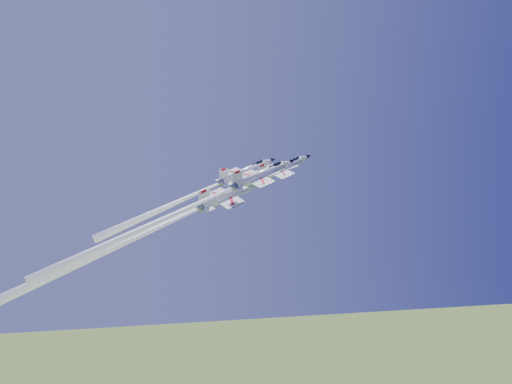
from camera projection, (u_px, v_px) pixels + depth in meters
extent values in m
cylinder|color=white|center=(281.00, 169.00, 121.57)|extent=(5.13, 5.58, 10.28)
cone|color=white|center=(304.00, 158.00, 124.07)|extent=(2.57, 2.51, 2.77)
cone|color=black|center=(309.00, 156.00, 124.66)|extent=(1.29, 1.26, 1.39)
cone|color=slate|center=(259.00, 179.00, 119.27)|extent=(2.28, 2.16, 1.92)
ellipsoid|color=black|center=(296.00, 159.00, 122.93)|extent=(2.81, 1.66, 1.96)
cube|color=black|center=(291.00, 160.00, 122.31)|extent=(0.99, 0.42, 0.64)
cube|color=white|center=(277.00, 171.00, 121.25)|extent=(5.62, 8.44, 3.67)
cube|color=white|center=(286.00, 165.00, 123.34)|extent=(2.88, 1.59, 1.45)
cube|color=white|center=(292.00, 167.00, 121.58)|extent=(2.88, 1.59, 1.45)
cube|color=white|center=(262.00, 177.00, 119.64)|extent=(2.95, 4.62, 1.98)
cube|color=white|center=(262.00, 171.00, 119.13)|extent=(2.70, 1.45, 3.13)
cube|color=#A70816|center=(262.00, 165.00, 118.73)|extent=(1.13, 0.51, 0.86)
cube|color=black|center=(282.00, 172.00, 121.92)|extent=(8.02, 2.11, 3.56)
sphere|color=white|center=(258.00, 179.00, 119.18)|extent=(0.89, 0.86, 0.91)
cone|color=white|center=(198.00, 206.00, 113.32)|extent=(10.68, 12.29, 26.84)
cylinder|color=white|center=(244.00, 172.00, 123.54)|extent=(5.35, 5.82, 10.72)
cone|color=white|center=(268.00, 162.00, 126.15)|extent=(2.68, 2.62, 2.89)
cone|color=black|center=(274.00, 159.00, 126.76)|extent=(1.35, 1.32, 1.45)
cone|color=slate|center=(221.00, 183.00, 121.14)|extent=(2.38, 2.26, 2.01)
ellipsoid|color=black|center=(259.00, 163.00, 124.96)|extent=(2.93, 1.73, 2.04)
cube|color=black|center=(254.00, 164.00, 124.31)|extent=(1.03, 0.44, 0.67)
cube|color=white|center=(240.00, 175.00, 123.20)|extent=(5.86, 8.80, 3.83)
cube|color=white|center=(249.00, 168.00, 125.38)|extent=(3.01, 1.65, 1.51)
cube|color=white|center=(255.00, 171.00, 123.55)|extent=(3.01, 1.65, 1.51)
cube|color=white|center=(224.00, 182.00, 121.53)|extent=(3.08, 4.82, 2.06)
cube|color=white|center=(224.00, 175.00, 120.99)|extent=(2.82, 1.51, 3.27)
cube|color=#A70816|center=(223.00, 169.00, 120.58)|extent=(1.18, 0.53, 0.90)
cube|color=black|center=(245.00, 176.00, 123.90)|extent=(8.37, 2.20, 3.72)
sphere|color=white|center=(220.00, 183.00, 121.05)|extent=(0.93, 0.90, 0.95)
cone|color=white|center=(160.00, 210.00, 115.34)|extent=(10.54, 12.10, 26.24)
cylinder|color=white|center=(260.00, 175.00, 112.59)|extent=(5.47, 5.96, 10.97)
cone|color=white|center=(287.00, 163.00, 115.25)|extent=(2.74, 2.68, 2.95)
cone|color=black|center=(293.00, 160.00, 115.87)|extent=(1.38, 1.35, 1.48)
cone|color=slate|center=(234.00, 187.00, 110.12)|extent=(2.44, 2.31, 2.05)
ellipsoid|color=black|center=(277.00, 165.00, 114.04)|extent=(3.00, 1.77, 2.09)
cube|color=black|center=(271.00, 166.00, 113.37)|extent=(1.06, 0.45, 0.68)
cube|color=white|center=(256.00, 179.00, 112.23)|extent=(6.00, 9.00, 3.92)
cube|color=white|center=(266.00, 171.00, 114.46)|extent=(3.08, 1.69, 1.55)
cube|color=white|center=(272.00, 174.00, 112.60)|extent=(3.08, 1.69, 1.55)
cube|color=white|center=(238.00, 186.00, 110.52)|extent=(3.15, 4.94, 2.11)
cube|color=white|center=(238.00, 178.00, 109.98)|extent=(2.88, 1.54, 3.34)
cube|color=#A70816|center=(237.00, 172.00, 109.55)|extent=(1.21, 0.55, 0.92)
cube|color=black|center=(261.00, 179.00, 112.95)|extent=(8.56, 2.25, 3.80)
sphere|color=white|center=(233.00, 188.00, 110.03)|extent=(0.95, 0.92, 0.97)
cone|color=white|center=(138.00, 231.00, 101.89)|extent=(14.20, 16.48, 36.86)
cylinder|color=white|center=(229.00, 195.00, 113.89)|extent=(6.09, 6.63, 12.21)
cone|color=white|center=(260.00, 181.00, 116.86)|extent=(3.05, 2.98, 3.28)
cone|color=black|center=(266.00, 178.00, 117.55)|extent=(1.54, 1.50, 1.65)
cone|color=slate|center=(200.00, 208.00, 111.15)|extent=(2.71, 2.57, 2.28)
ellipsoid|color=black|center=(248.00, 182.00, 115.50)|extent=(3.33, 1.97, 2.33)
cube|color=black|center=(242.00, 184.00, 114.77)|extent=(1.17, 0.50, 0.76)
cube|color=white|center=(225.00, 198.00, 113.50)|extent=(6.67, 10.02, 4.36)
cube|color=white|center=(237.00, 189.00, 115.98)|extent=(3.42, 1.88, 1.72)
cube|color=white|center=(243.00, 193.00, 113.90)|extent=(3.42, 1.88, 1.72)
cube|color=white|center=(205.00, 206.00, 111.59)|extent=(3.50, 5.49, 2.35)
cube|color=white|center=(204.00, 198.00, 110.99)|extent=(3.21, 1.72, 3.72)
cube|color=#A70816|center=(204.00, 191.00, 110.51)|extent=(1.35, 0.61, 1.03)
cube|color=black|center=(231.00, 199.00, 114.30)|extent=(9.53, 2.51, 4.23)
sphere|color=white|center=(199.00, 209.00, 111.05)|extent=(1.06, 1.03, 1.08)
cone|color=white|center=(99.00, 254.00, 102.64)|extent=(14.83, 17.17, 38.19)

